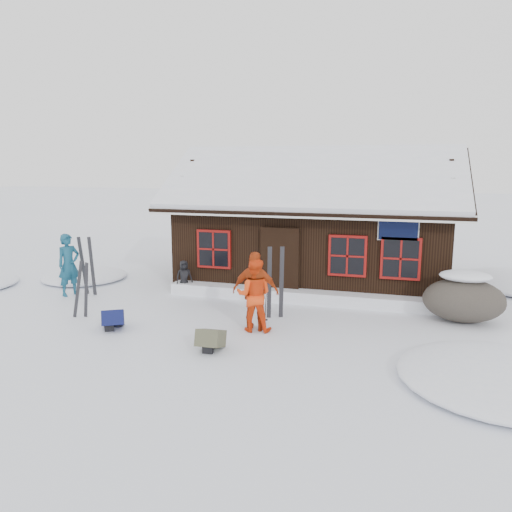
{
  "coord_description": "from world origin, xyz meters",
  "views": [
    {
      "loc": [
        4.15,
        -11.13,
        3.84
      ],
      "look_at": [
        0.33,
        1.97,
        1.3
      ],
      "focal_mm": 35.0,
      "sensor_mm": 36.0,
      "label": 1
    }
  ],
  "objects_px": {
    "skier_teal": "(69,265)",
    "skier_crouched": "(184,277)",
    "backpack_blue": "(113,322)",
    "skier_orange_right": "(256,291)",
    "ski_poles": "(263,301)",
    "ski_pair_left": "(82,290)",
    "skier_orange_left": "(254,295)",
    "boulder": "(464,299)",
    "backpack_olive": "(211,342)"
  },
  "relations": [
    {
      "from": "ski_pair_left",
      "to": "backpack_blue",
      "type": "xyz_separation_m",
      "value": [
        1.21,
        -0.57,
        -0.53
      ]
    },
    {
      "from": "skier_teal",
      "to": "skier_crouched",
      "type": "xyz_separation_m",
      "value": [
        3.14,
        1.14,
        -0.41
      ]
    },
    {
      "from": "skier_crouched",
      "to": "boulder",
      "type": "relative_size",
      "value": 0.52
    },
    {
      "from": "ski_poles",
      "to": "skier_teal",
      "type": "bearing_deg",
      "value": 171.59
    },
    {
      "from": "skier_orange_right",
      "to": "backpack_blue",
      "type": "xyz_separation_m",
      "value": [
        -3.24,
        -0.86,
        -0.75
      ]
    },
    {
      "from": "skier_orange_left",
      "to": "ski_poles",
      "type": "relative_size",
      "value": 1.43
    },
    {
      "from": "ski_pair_left",
      "to": "skier_teal",
      "type": "bearing_deg",
      "value": 135.93
    },
    {
      "from": "skier_teal",
      "to": "backpack_olive",
      "type": "height_order",
      "value": "skier_teal"
    },
    {
      "from": "skier_orange_right",
      "to": "ski_poles",
      "type": "bearing_deg",
      "value": -95.11
    },
    {
      "from": "skier_crouched",
      "to": "ski_pair_left",
      "type": "height_order",
      "value": "ski_pair_left"
    },
    {
      "from": "ski_pair_left",
      "to": "ski_poles",
      "type": "bearing_deg",
      "value": 13.24
    },
    {
      "from": "skier_teal",
      "to": "skier_crouched",
      "type": "relative_size",
      "value": 1.82
    },
    {
      "from": "boulder",
      "to": "backpack_blue",
      "type": "height_order",
      "value": "boulder"
    },
    {
      "from": "skier_teal",
      "to": "backpack_olive",
      "type": "distance_m",
      "value": 6.39
    },
    {
      "from": "skier_orange_right",
      "to": "backpack_olive",
      "type": "bearing_deg",
      "value": 68.67
    },
    {
      "from": "backpack_blue",
      "to": "ski_poles",
      "type": "bearing_deg",
      "value": -6.32
    },
    {
      "from": "skier_crouched",
      "to": "backpack_blue",
      "type": "relative_size",
      "value": 1.55
    },
    {
      "from": "boulder",
      "to": "ski_pair_left",
      "type": "xyz_separation_m",
      "value": [
        -9.17,
        -2.36,
        0.13
      ]
    },
    {
      "from": "boulder",
      "to": "ski_poles",
      "type": "height_order",
      "value": "ski_poles"
    },
    {
      "from": "boulder",
      "to": "ski_pair_left",
      "type": "height_order",
      "value": "ski_pair_left"
    },
    {
      "from": "skier_orange_left",
      "to": "backpack_blue",
      "type": "height_order",
      "value": "skier_orange_left"
    },
    {
      "from": "skier_teal",
      "to": "backpack_blue",
      "type": "relative_size",
      "value": 2.82
    },
    {
      "from": "skier_orange_left",
      "to": "skier_crouched",
      "type": "height_order",
      "value": "skier_orange_left"
    },
    {
      "from": "boulder",
      "to": "backpack_blue",
      "type": "distance_m",
      "value": 8.49
    },
    {
      "from": "boulder",
      "to": "backpack_blue",
      "type": "bearing_deg",
      "value": -159.83
    },
    {
      "from": "skier_orange_left",
      "to": "ski_pair_left",
      "type": "bearing_deg",
      "value": -4.91
    },
    {
      "from": "skier_orange_left",
      "to": "skier_orange_right",
      "type": "height_order",
      "value": "skier_orange_right"
    },
    {
      "from": "skier_orange_right",
      "to": "skier_teal",
      "type": "bearing_deg",
      "value": -15.44
    },
    {
      "from": "skier_crouched",
      "to": "ski_poles",
      "type": "height_order",
      "value": "ski_poles"
    },
    {
      "from": "skier_teal",
      "to": "ski_poles",
      "type": "relative_size",
      "value": 1.54
    },
    {
      "from": "ski_poles",
      "to": "backpack_blue",
      "type": "bearing_deg",
      "value": -156.45
    },
    {
      "from": "skier_crouched",
      "to": "skier_teal",
      "type": "bearing_deg",
      "value": 160.95
    },
    {
      "from": "backpack_blue",
      "to": "backpack_olive",
      "type": "height_order",
      "value": "backpack_blue"
    },
    {
      "from": "skier_orange_left",
      "to": "skier_crouched",
      "type": "bearing_deg",
      "value": -50.0
    },
    {
      "from": "boulder",
      "to": "backpack_olive",
      "type": "bearing_deg",
      "value": -145.82
    },
    {
      "from": "skier_orange_left",
      "to": "ski_poles",
      "type": "xyz_separation_m",
      "value": [
        0.05,
        0.61,
        -0.3
      ]
    },
    {
      "from": "ski_poles",
      "to": "skier_crouched",
      "type": "bearing_deg",
      "value": 145.84
    },
    {
      "from": "backpack_blue",
      "to": "backpack_olive",
      "type": "relative_size",
      "value": 1.0
    },
    {
      "from": "boulder",
      "to": "backpack_blue",
      "type": "xyz_separation_m",
      "value": [
        -7.96,
        -2.92,
        -0.4
      ]
    },
    {
      "from": "skier_teal",
      "to": "backpack_blue",
      "type": "distance_m",
      "value": 3.79
    },
    {
      "from": "skier_crouched",
      "to": "backpack_olive",
      "type": "relative_size",
      "value": 1.55
    },
    {
      "from": "skier_teal",
      "to": "ski_pair_left",
      "type": "xyz_separation_m",
      "value": [
        1.68,
        -1.77,
        -0.21
      ]
    },
    {
      "from": "ski_poles",
      "to": "backpack_olive",
      "type": "height_order",
      "value": "ski_poles"
    },
    {
      "from": "skier_crouched",
      "to": "boulder",
      "type": "height_order",
      "value": "boulder"
    },
    {
      "from": "ski_poles",
      "to": "skier_orange_right",
      "type": "bearing_deg",
      "value": -93.21
    },
    {
      "from": "skier_orange_left",
      "to": "backpack_olive",
      "type": "xyz_separation_m",
      "value": [
        -0.51,
        -1.46,
        -0.68
      ]
    },
    {
      "from": "skier_orange_right",
      "to": "ski_poles",
      "type": "distance_m",
      "value": 0.68
    },
    {
      "from": "skier_orange_left",
      "to": "boulder",
      "type": "height_order",
      "value": "skier_orange_left"
    },
    {
      "from": "skier_teal",
      "to": "ski_poles",
      "type": "distance_m",
      "value": 6.24
    },
    {
      "from": "boulder",
      "to": "backpack_olive",
      "type": "xyz_separation_m",
      "value": [
        -5.25,
        -3.57,
        -0.4
      ]
    }
  ]
}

